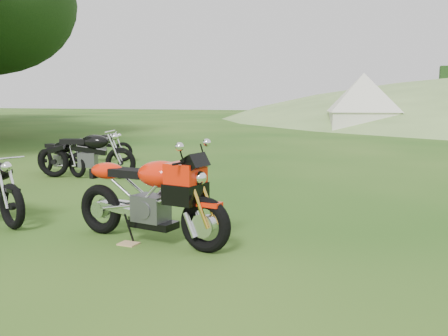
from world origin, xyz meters
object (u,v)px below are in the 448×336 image
(vintage_moto_d, at_px, (60,155))
(vintage_moto_c, at_px, (100,146))
(sport_motorcycle, at_px, (149,191))
(tent_left, at_px, (363,103))
(vintage_moto_b, at_px, (87,153))
(plywood_board, at_px, (129,244))

(vintage_moto_d, bearing_deg, vintage_moto_c, 119.22)
(sport_motorcycle, bearing_deg, vintage_moto_d, 147.97)
(vintage_moto_d, relative_size, tent_left, 0.52)
(sport_motorcycle, height_order, vintage_moto_c, sport_motorcycle)
(sport_motorcycle, relative_size, vintage_moto_b, 1.01)
(tent_left, bearing_deg, vintage_moto_b, -115.08)
(sport_motorcycle, bearing_deg, vintage_moto_c, 138.02)
(sport_motorcycle, distance_m, plywood_board, 0.67)
(sport_motorcycle, xyz_separation_m, vintage_moto_d, (-4.23, 4.10, -0.19))
(vintage_moto_b, xyz_separation_m, tent_left, (4.88, 17.88, 0.87))
(sport_motorcycle, relative_size, vintage_moto_d, 1.24)
(plywood_board, bearing_deg, vintage_moto_b, 128.30)
(plywood_board, height_order, vintage_moto_c, vintage_moto_c)
(plywood_board, height_order, tent_left, tent_left)
(plywood_board, height_order, vintage_moto_d, vintage_moto_d)
(vintage_moto_c, height_order, vintage_moto_d, vintage_moto_d)
(plywood_board, relative_size, vintage_moto_b, 0.11)
(vintage_moto_b, bearing_deg, sport_motorcycle, -60.61)
(vintage_moto_c, height_order, tent_left, tent_left)
(vintage_moto_b, distance_m, tent_left, 18.56)
(sport_motorcycle, height_order, tent_left, tent_left)
(vintage_moto_b, relative_size, vintage_moto_c, 1.27)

